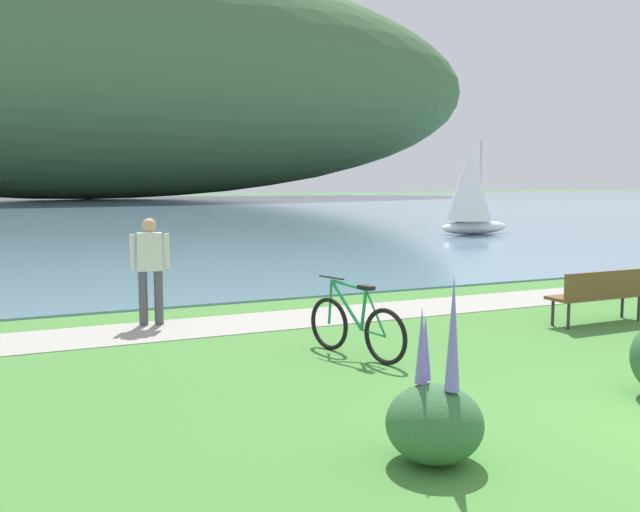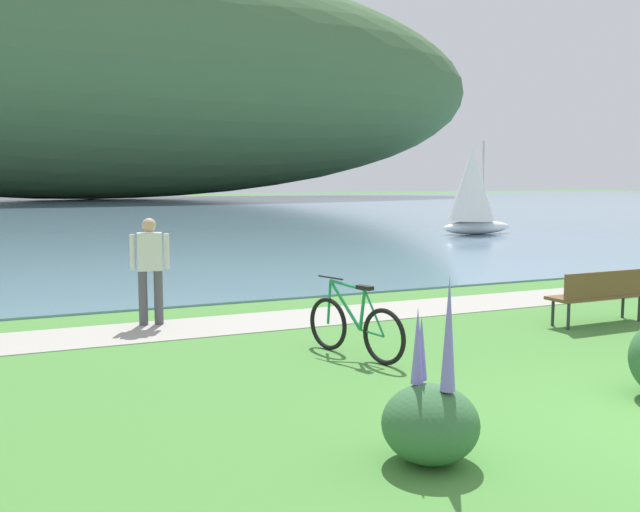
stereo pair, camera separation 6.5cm
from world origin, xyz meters
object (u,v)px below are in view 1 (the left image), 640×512
object	(u,v)px
park_bench_near_camera	(601,292)
bicycle_leaning_near_bench	(356,327)
sailboat_mid_bay	(470,190)
person_at_shoreline	(150,264)

from	to	relation	value
park_bench_near_camera	bicycle_leaning_near_bench	xyz separation A→B (m)	(-4.54, -0.26, -0.12)
bicycle_leaning_near_bench	sailboat_mid_bay	bearing A→B (deg)	49.88
bicycle_leaning_near_bench	sailboat_mid_bay	xyz separation A→B (m)	(13.34, 15.82, 1.43)
park_bench_near_camera	sailboat_mid_bay	distance (m)	17.93
bicycle_leaning_near_bench	person_at_shoreline	bearing A→B (deg)	123.35
bicycle_leaning_near_bench	person_at_shoreline	distance (m)	3.77
person_at_shoreline	sailboat_mid_bay	xyz separation A→B (m)	(15.39, 12.71, 0.85)
park_bench_near_camera	person_at_shoreline	bearing A→B (deg)	156.56
person_at_shoreline	sailboat_mid_bay	world-z (taller)	sailboat_mid_bay
person_at_shoreline	sailboat_mid_bay	size ratio (longest dim) A/B	0.45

